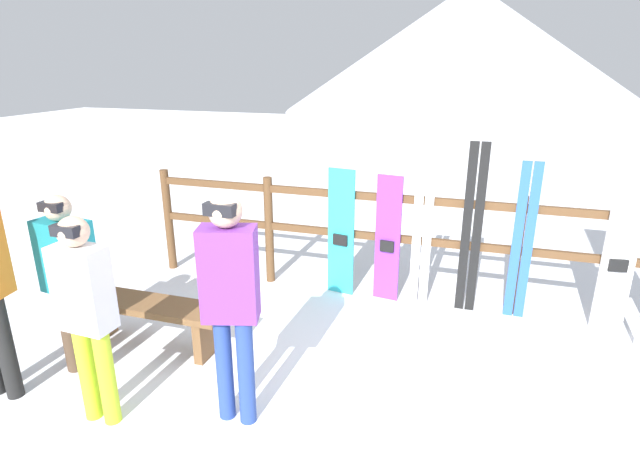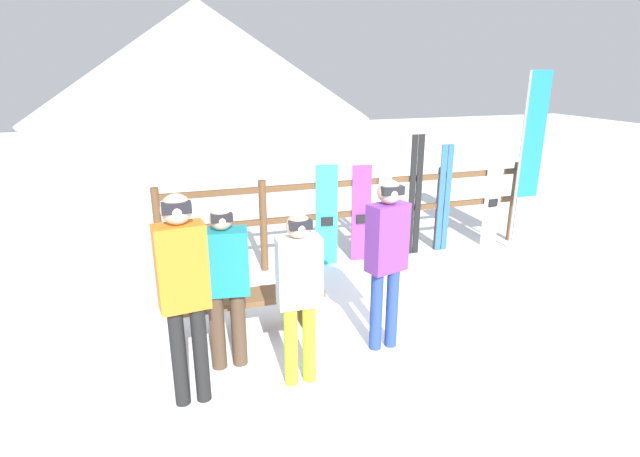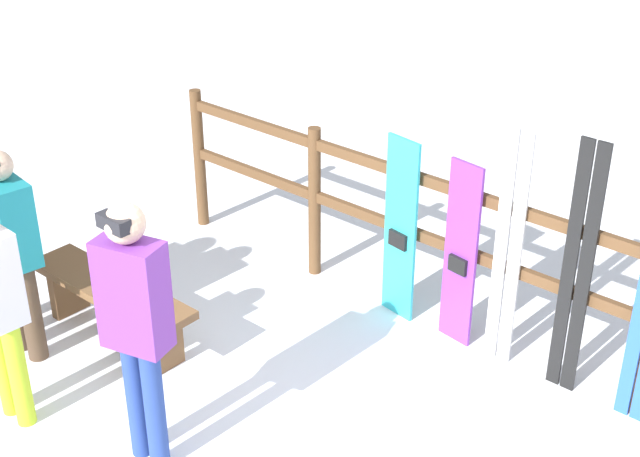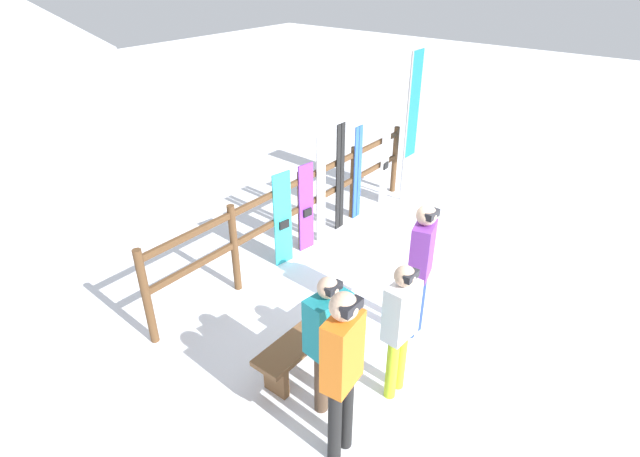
{
  "view_description": "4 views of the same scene",
  "coord_description": "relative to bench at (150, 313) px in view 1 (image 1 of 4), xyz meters",
  "views": [
    {
      "loc": [
        0.84,
        -3.07,
        2.5
      ],
      "look_at": [
        -0.49,
        1.21,
        0.98
      ],
      "focal_mm": 28.0,
      "sensor_mm": 36.0,
      "label": 1
    },
    {
      "loc": [
        -2.6,
        -4.32,
        2.67
      ],
      "look_at": [
        -0.88,
        0.92,
        0.87
      ],
      "focal_mm": 28.0,
      "sensor_mm": 36.0,
      "label": 2
    },
    {
      "loc": [
        2.81,
        -2.79,
        3.72
      ],
      "look_at": [
        -0.62,
        1.19,
        0.95
      ],
      "focal_mm": 50.0,
      "sensor_mm": 36.0,
      "label": 3
    },
    {
      "loc": [
        -4.97,
        -2.37,
        4.05
      ],
      "look_at": [
        -0.76,
        0.99,
        1.02
      ],
      "focal_mm": 28.0,
      "sensor_mm": 36.0,
      "label": 4
    }
  ],
  "objects": [
    {
      "name": "ground_plane",
      "position": [
        1.81,
        -0.3,
        -0.34
      ],
      "size": [
        40.0,
        40.0,
        0.0
      ],
      "primitive_type": "plane",
      "color": "white"
    },
    {
      "name": "mountain_backdrop",
      "position": [
        1.81,
        23.66,
        2.66
      ],
      "size": [
        18.0,
        18.0,
        6.0
      ],
      "color": "silver",
      "rests_on": "ground"
    },
    {
      "name": "fence",
      "position": [
        1.81,
        1.66,
        0.4
      ],
      "size": [
        5.45,
        0.1,
        1.26
      ],
      "color": "brown",
      "rests_on": "ground"
    },
    {
      "name": "bench",
      "position": [
        0.0,
        0.0,
        0.0
      ],
      "size": [
        1.45,
        0.36,
        0.45
      ],
      "color": "brown",
      "rests_on": "ground"
    },
    {
      "name": "person_purple",
      "position": [
        1.17,
        -0.65,
        0.67
      ],
      "size": [
        0.42,
        0.3,
        1.7
      ],
      "color": "navy",
      "rests_on": "ground"
    },
    {
      "name": "person_teal",
      "position": [
        -0.33,
        -0.5,
        0.54
      ],
      "size": [
        0.46,
        0.3,
        1.54
      ],
      "color": "#4C3828",
      "rests_on": "ground"
    },
    {
      "name": "person_white",
      "position": [
        0.23,
        -0.95,
        0.58
      ],
      "size": [
        0.38,
        0.22,
        1.56
      ],
      "color": "#B7D826",
      "rests_on": "ground"
    },
    {
      "name": "snowboard_cyan",
      "position": [
        1.34,
        1.6,
        0.37
      ],
      "size": [
        0.3,
        0.09,
        1.42
      ],
      "color": "#2DBFCC",
      "rests_on": "ground"
    },
    {
      "name": "snowboard_purple",
      "position": [
        1.86,
        1.6,
        0.35
      ],
      "size": [
        0.27,
        0.08,
        1.39
      ],
      "color": "purple",
      "rests_on": "ground"
    },
    {
      "name": "ski_pair_white",
      "position": [
        2.21,
        1.6,
        0.52
      ],
      "size": [
        0.2,
        0.02,
        1.71
      ],
      "color": "white",
      "rests_on": "ground"
    },
    {
      "name": "ski_pair_black",
      "position": [
        2.7,
        1.6,
        0.54
      ],
      "size": [
        0.2,
        0.02,
        1.77
      ],
      "color": "black",
      "rests_on": "ground"
    },
    {
      "name": "ski_pair_blue",
      "position": [
        3.18,
        1.6,
        0.46
      ],
      "size": [
        0.19,
        0.02,
        1.61
      ],
      "color": "blue",
      "rests_on": "ground"
    },
    {
      "name": "snowboard_white",
      "position": [
        4.04,
        1.6,
        0.41
      ],
      "size": [
        0.3,
        0.08,
        1.5
      ],
      "color": "white",
      "rests_on": "ground"
    }
  ]
}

